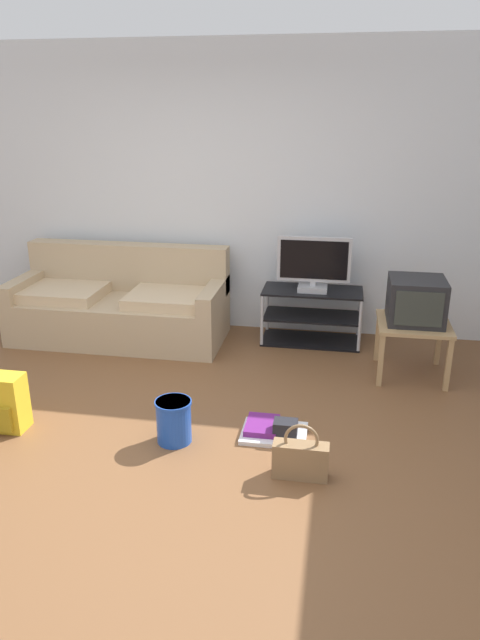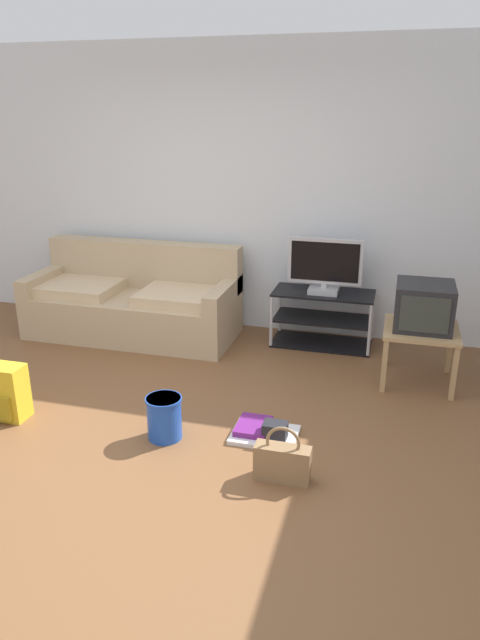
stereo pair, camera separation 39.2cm
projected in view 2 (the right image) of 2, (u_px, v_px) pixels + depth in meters
The scene contains 11 objects.
ground_plane at pixel (135, 448), 3.85m from camera, with size 9.00×9.80×0.02m, color brown.
wall_back at pixel (235, 191), 5.60m from camera, with size 9.00×0.10×2.70m, color silver.
couch at pixel (135, 302), 5.69m from camera, with size 2.00×0.85×0.86m.
tv_stand at pixel (322, 318), 5.43m from camera, with size 0.92×0.43×0.51m.
flat_tv at pixel (325, 267), 5.24m from camera, with size 0.67×0.22×0.50m.
side_table at pixel (421, 336), 4.63m from camera, with size 0.57×0.57×0.47m.
crt_tv at pixel (424, 306), 4.56m from camera, with size 0.44×0.44×0.36m.
backpack at pixel (3, 392), 4.15m from camera, with size 0.33×0.25×0.40m.
handbag at pixel (282, 461), 3.46m from camera, with size 0.34×0.11×0.36m.
cleaning_bucket at pixel (164, 416), 3.90m from camera, with size 0.24×0.24×0.30m.
floor_tray at pixel (264, 431), 3.95m from camera, with size 0.44×0.34×0.14m.
Camera 2 is at (1.55, -3.02, 2.10)m, focal length 32.71 mm.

